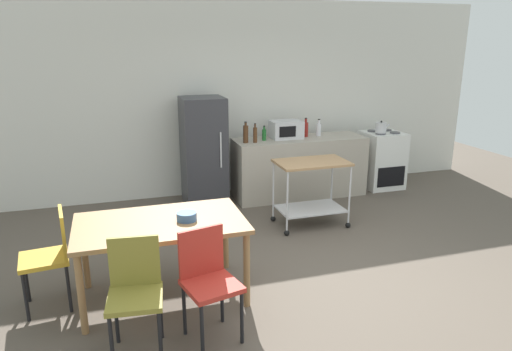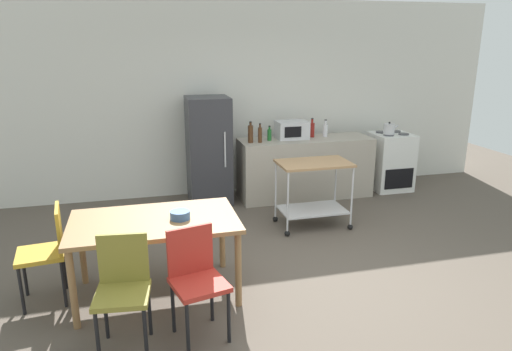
{
  "view_description": "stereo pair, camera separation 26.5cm",
  "coord_description": "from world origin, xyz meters",
  "px_view_note": "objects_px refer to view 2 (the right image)",
  "views": [
    {
      "loc": [
        -1.8,
        -3.75,
        2.3
      ],
      "look_at": [
        -0.23,
        1.2,
        0.8
      ],
      "focal_mm": 32.69,
      "sensor_mm": 36.0,
      "label": 1
    },
    {
      "loc": [
        -1.54,
        -3.82,
        2.3
      ],
      "look_at": [
        -0.23,
        1.2,
        0.8
      ],
      "focal_mm": 32.69,
      "sensor_mm": 36.0,
      "label": 2
    }
  ],
  "objects_px": {
    "microwave": "(292,130)",
    "bottle_sparkling_water": "(312,129)",
    "refrigerator": "(209,151)",
    "bottle_vinegar": "(251,134)",
    "kettle": "(389,129)",
    "stove_oven": "(390,161)",
    "chair_olive": "(123,285)",
    "fruit_bowl": "(180,215)",
    "bottle_hot_sauce": "(325,130)",
    "chair_mustard": "(48,248)",
    "chair_red": "(196,275)",
    "dining_table": "(155,228)",
    "bottle_sesame_oil": "(260,135)",
    "kitchen_cart": "(313,183)",
    "bottle_soy_sauce": "(269,135)"
  },
  "relations": [
    {
      "from": "dining_table",
      "to": "chair_red",
      "type": "height_order",
      "value": "chair_red"
    },
    {
      "from": "bottle_soy_sauce",
      "to": "kettle",
      "type": "relative_size",
      "value": 0.91
    },
    {
      "from": "stove_oven",
      "to": "bottle_sesame_oil",
      "type": "bearing_deg",
      "value": -176.96
    },
    {
      "from": "dining_table",
      "to": "chair_mustard",
      "type": "bearing_deg",
      "value": 171.76
    },
    {
      "from": "stove_oven",
      "to": "bottle_sparkling_water",
      "type": "bearing_deg",
      "value": 176.72
    },
    {
      "from": "bottle_soy_sauce",
      "to": "bottle_hot_sauce",
      "type": "height_order",
      "value": "bottle_hot_sauce"
    },
    {
      "from": "bottle_hot_sauce",
      "to": "stove_oven",
      "type": "bearing_deg",
      "value": -2.99
    },
    {
      "from": "chair_red",
      "to": "bottle_vinegar",
      "type": "relative_size",
      "value": 2.92
    },
    {
      "from": "microwave",
      "to": "kitchen_cart",
      "type": "bearing_deg",
      "value": -95.65
    },
    {
      "from": "dining_table",
      "to": "bottle_vinegar",
      "type": "relative_size",
      "value": 4.93
    },
    {
      "from": "microwave",
      "to": "bottle_sparkling_water",
      "type": "bearing_deg",
      "value": 4.6
    },
    {
      "from": "chair_red",
      "to": "bottle_sparkling_water",
      "type": "bearing_deg",
      "value": 41.79
    },
    {
      "from": "dining_table",
      "to": "bottle_sparkling_water",
      "type": "xyz_separation_m",
      "value": [
        2.47,
        2.48,
        0.35
      ]
    },
    {
      "from": "fruit_bowl",
      "to": "kettle",
      "type": "bearing_deg",
      "value": 34.33
    },
    {
      "from": "bottle_vinegar",
      "to": "kitchen_cart",
      "type": "bearing_deg",
      "value": -63.41
    },
    {
      "from": "microwave",
      "to": "bottle_sparkling_water",
      "type": "relative_size",
      "value": 1.61
    },
    {
      "from": "chair_olive",
      "to": "refrigerator",
      "type": "relative_size",
      "value": 0.57
    },
    {
      "from": "bottle_hot_sauce",
      "to": "bottle_sesame_oil",
      "type": "bearing_deg",
      "value": -170.81
    },
    {
      "from": "chair_red",
      "to": "kettle",
      "type": "xyz_separation_m",
      "value": [
        3.4,
        3.01,
        0.48
      ]
    },
    {
      "from": "bottle_sparkling_water",
      "to": "bottle_hot_sauce",
      "type": "height_order",
      "value": "bottle_sparkling_water"
    },
    {
      "from": "chair_mustard",
      "to": "bottle_hot_sauce",
      "type": "relative_size",
      "value": 3.43
    },
    {
      "from": "chair_mustard",
      "to": "bottle_sparkling_water",
      "type": "bearing_deg",
      "value": 117.64
    },
    {
      "from": "kitchen_cart",
      "to": "kettle",
      "type": "bearing_deg",
      "value": 33.23
    },
    {
      "from": "chair_red",
      "to": "refrigerator",
      "type": "bearing_deg",
      "value": 65.42
    },
    {
      "from": "stove_oven",
      "to": "refrigerator",
      "type": "height_order",
      "value": "refrigerator"
    },
    {
      "from": "chair_mustard",
      "to": "chair_red",
      "type": "height_order",
      "value": "same"
    },
    {
      "from": "kettle",
      "to": "bottle_sparkling_water",
      "type": "bearing_deg",
      "value": 171.75
    },
    {
      "from": "chair_red",
      "to": "microwave",
      "type": "height_order",
      "value": "microwave"
    },
    {
      "from": "bottle_vinegar",
      "to": "kettle",
      "type": "bearing_deg",
      "value": -0.19
    },
    {
      "from": "kettle",
      "to": "chair_red",
      "type": "bearing_deg",
      "value": -138.41
    },
    {
      "from": "kitchen_cart",
      "to": "microwave",
      "type": "distance_m",
      "value": 1.32
    },
    {
      "from": "bottle_soy_sauce",
      "to": "bottle_sparkling_water",
      "type": "height_order",
      "value": "bottle_sparkling_water"
    },
    {
      "from": "stove_oven",
      "to": "bottle_sesame_oil",
      "type": "distance_m",
      "value": 2.26
    },
    {
      "from": "chair_olive",
      "to": "bottle_sesame_oil",
      "type": "relative_size",
      "value": 3.19
    },
    {
      "from": "microwave",
      "to": "bottle_sparkling_water",
      "type": "distance_m",
      "value": 0.33
    },
    {
      "from": "chair_olive",
      "to": "bottle_hot_sauce",
      "type": "relative_size",
      "value": 3.43
    },
    {
      "from": "refrigerator",
      "to": "bottle_hot_sauce",
      "type": "bearing_deg",
      "value": -0.74
    },
    {
      "from": "refrigerator",
      "to": "bottle_sparkling_water",
      "type": "height_order",
      "value": "refrigerator"
    },
    {
      "from": "fruit_bowl",
      "to": "dining_table",
      "type": "bearing_deg",
      "value": 168.6
    },
    {
      "from": "bottle_sesame_oil",
      "to": "bottle_soy_sauce",
      "type": "height_order",
      "value": "bottle_sesame_oil"
    },
    {
      "from": "chair_olive",
      "to": "fruit_bowl",
      "type": "distance_m",
      "value": 0.89
    },
    {
      "from": "stove_oven",
      "to": "kettle",
      "type": "bearing_deg",
      "value": -140.33
    },
    {
      "from": "kitchen_cart",
      "to": "fruit_bowl",
      "type": "height_order",
      "value": "kitchen_cart"
    },
    {
      "from": "bottle_vinegar",
      "to": "bottle_soy_sauce",
      "type": "distance_m",
      "value": 0.31
    },
    {
      "from": "chair_mustard",
      "to": "microwave",
      "type": "xyz_separation_m",
      "value": [
        3.09,
        2.32,
        0.51
      ]
    },
    {
      "from": "dining_table",
      "to": "stove_oven",
      "type": "xyz_separation_m",
      "value": [
        3.79,
        2.4,
        -0.22
      ]
    },
    {
      "from": "dining_table",
      "to": "kitchen_cart",
      "type": "distance_m",
      "value": 2.36
    },
    {
      "from": "chair_mustard",
      "to": "fruit_bowl",
      "type": "height_order",
      "value": "chair_mustard"
    },
    {
      "from": "dining_table",
      "to": "bottle_sparkling_water",
      "type": "bearing_deg",
      "value": 45.08
    },
    {
      "from": "bottle_hot_sauce",
      "to": "fruit_bowl",
      "type": "height_order",
      "value": "bottle_hot_sauce"
    }
  ]
}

